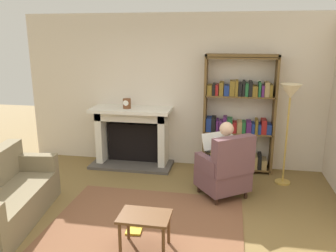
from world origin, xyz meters
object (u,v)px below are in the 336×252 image
object	(u,v)px
mantel_clock	(127,104)
armchair_reading	(225,170)
seated_reader	(221,155)
side_table	(145,221)
bookshelf	(238,118)
fireplace	(133,134)
floor_lamp	(290,100)
sofa_floral	(4,199)

from	to	relation	value
mantel_clock	armchair_reading	bearing A→B (deg)	-29.04
mantel_clock	seated_reader	size ratio (longest dim) A/B	0.15
side_table	bookshelf	bearing A→B (deg)	68.91
bookshelf	armchair_reading	size ratio (longest dim) A/B	2.09
side_table	fireplace	bearing A→B (deg)	108.76
fireplace	floor_lamp	xyz separation A→B (m)	(2.62, -0.40, 0.79)
mantel_clock	armchair_reading	xyz separation A→B (m)	(1.77, -0.98, -0.73)
bookshelf	mantel_clock	bearing A→B (deg)	-175.99
mantel_clock	seated_reader	distance (m)	1.99
mantel_clock	armchair_reading	world-z (taller)	mantel_clock
mantel_clock	floor_lamp	size ratio (longest dim) A/B	0.11
armchair_reading	side_table	size ratio (longest dim) A/B	1.73
mantel_clock	sofa_floral	size ratio (longest dim) A/B	0.10
sofa_floral	side_table	xyz separation A→B (m)	(1.90, -0.26, 0.04)
bookshelf	armchair_reading	world-z (taller)	bookshelf
mantel_clock	bookshelf	xyz separation A→B (m)	(1.94, 0.14, -0.21)
fireplace	mantel_clock	distance (m)	0.60
mantel_clock	bookshelf	bearing A→B (deg)	4.01
bookshelf	sofa_floral	xyz separation A→B (m)	(-2.90, -2.34, -0.63)
armchair_reading	floor_lamp	world-z (taller)	floor_lamp
fireplace	armchair_reading	xyz separation A→B (m)	(1.70, -1.08, -0.14)
armchair_reading	bookshelf	bearing A→B (deg)	-134.72
armchair_reading	seated_reader	xyz separation A→B (m)	(-0.07, 0.09, 0.20)
mantel_clock	armchair_reading	size ratio (longest dim) A/B	0.18
bookshelf	armchair_reading	bearing A→B (deg)	-98.52
fireplace	sofa_floral	xyz separation A→B (m)	(-1.03, -2.30, -0.25)
fireplace	mantel_clock	xyz separation A→B (m)	(-0.06, -0.10, 0.59)
bookshelf	seated_reader	bearing A→B (deg)	-103.03
fireplace	bookshelf	xyz separation A→B (m)	(1.87, 0.03, 0.38)
seated_reader	floor_lamp	xyz separation A→B (m)	(0.98, 0.58, 0.74)
fireplace	side_table	xyz separation A→B (m)	(0.87, -2.56, -0.21)
mantel_clock	sofa_floral	world-z (taller)	mantel_clock
sofa_floral	floor_lamp	distance (m)	4.24
mantel_clock	floor_lamp	distance (m)	2.71
bookshelf	floor_lamp	world-z (taller)	bookshelf
fireplace	sofa_floral	distance (m)	2.53
seated_reader	floor_lamp	size ratio (longest dim) A/B	0.71
floor_lamp	side_table	bearing A→B (deg)	-129.01
armchair_reading	seated_reader	world-z (taller)	seated_reader
side_table	armchair_reading	bearing A→B (deg)	60.59
mantel_clock	side_table	distance (m)	2.75
bookshelf	fireplace	bearing A→B (deg)	-178.95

